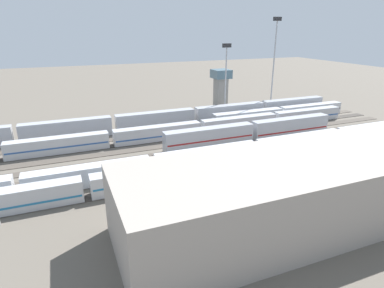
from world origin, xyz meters
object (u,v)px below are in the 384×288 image
at_px(maintenance_shed, 310,188).
at_px(control_tower, 221,86).
at_px(train_on_track_6, 208,157).
at_px(light_mast_0, 274,55).
at_px(train_on_track_2, 158,133).
at_px(light_mast_2, 226,71).
at_px(train_on_track_0, 156,120).
at_px(train_on_track_4, 252,132).
at_px(train_on_track_7, 214,167).
at_px(train_on_track_1, 281,113).

relative_size(maintenance_shed, control_tower, 4.16).
xyz_separation_m(train_on_track_6, light_mast_0, (-39.26, -33.77, 17.42)).
height_order(train_on_track_2, light_mast_2, light_mast_2).
height_order(train_on_track_0, light_mast_2, light_mast_2).
bearing_deg(train_on_track_0, train_on_track_2, 76.87).
relative_size(train_on_track_4, maintenance_shed, 0.81).
xyz_separation_m(train_on_track_6, light_mast_2, (-21.40, -33.49, 13.20)).
bearing_deg(control_tower, train_on_track_0, 28.73).
distance_m(train_on_track_2, train_on_track_7, 25.33).
distance_m(train_on_track_6, maintenance_shed, 25.13).
height_order(train_on_track_2, train_on_track_7, same).
relative_size(train_on_track_0, train_on_track_6, 1.00).
distance_m(train_on_track_6, light_mast_0, 54.64).
bearing_deg(train_on_track_1, maintenance_shed, 57.43).
bearing_deg(train_on_track_4, train_on_track_0, -45.25).
xyz_separation_m(train_on_track_2, train_on_track_4, (-22.16, 10.00, 0.60)).
distance_m(train_on_track_4, maintenance_shed, 36.21).
distance_m(train_on_track_2, light_mast_2, 32.56).
height_order(train_on_track_1, train_on_track_0, train_on_track_0).
bearing_deg(control_tower, train_on_track_2, 39.62).
bearing_deg(train_on_track_2, train_on_track_0, -103.13).
distance_m(train_on_track_4, control_tower, 37.34).
distance_m(train_on_track_2, train_on_track_6, 20.64).
height_order(train_on_track_0, maintenance_shed, maintenance_shed).
height_order(train_on_track_1, train_on_track_7, same).
xyz_separation_m(train_on_track_7, light_mast_2, (-22.46, -38.49, 13.23)).
bearing_deg(train_on_track_1, light_mast_0, -103.56).
bearing_deg(train_on_track_2, train_on_track_6, 104.34).
bearing_deg(control_tower, train_on_track_4, 75.87).
xyz_separation_m(train_on_track_6, maintenance_shed, (-5.67, 24.28, 3.20)).
distance_m(train_on_track_6, train_on_track_7, 5.11).
distance_m(light_mast_0, control_tower, 21.13).
bearing_deg(train_on_track_0, light_mast_2, -171.79).
bearing_deg(light_mast_2, train_on_track_1, 151.67).
bearing_deg(light_mast_0, train_on_track_0, 5.13).
relative_size(train_on_track_2, train_on_track_7, 1.25).
distance_m(maintenance_shed, control_tower, 73.05).
relative_size(train_on_track_7, light_mast_2, 4.09).
bearing_deg(train_on_track_0, train_on_track_6, 95.29).
bearing_deg(train_on_track_7, train_on_track_4, -140.37).
height_order(train_on_track_4, light_mast_2, light_mast_2).
bearing_deg(train_on_track_0, train_on_track_1, 172.86).
height_order(train_on_track_1, light_mast_0, light_mast_0).
relative_size(train_on_track_0, train_on_track_4, 2.54).
xyz_separation_m(train_on_track_1, light_mast_2, (15.75, -8.49, 13.22)).
relative_size(train_on_track_6, light_mast_0, 3.85).
bearing_deg(train_on_track_1, train_on_track_2, 6.75).
bearing_deg(train_on_track_6, train_on_track_0, -84.71).
height_order(train_on_track_6, light_mast_0, light_mast_0).
height_order(train_on_track_4, maintenance_shed, maintenance_shed).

